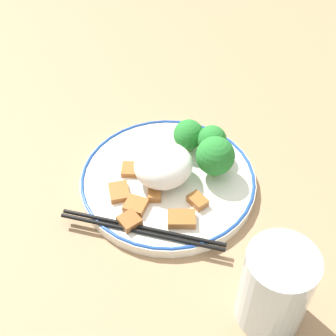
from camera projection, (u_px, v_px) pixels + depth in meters
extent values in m
plane|color=#9E7A56|center=(168.00, 184.00, 0.71)|extent=(3.00, 3.00, 0.00)
cylinder|color=white|center=(168.00, 181.00, 0.70)|extent=(0.26, 0.26, 0.02)
torus|color=#1E479E|center=(168.00, 177.00, 0.69)|extent=(0.26, 0.26, 0.00)
ellipsoid|color=white|center=(164.00, 166.00, 0.67)|extent=(0.08, 0.09, 0.06)
cylinder|color=#72AD4C|center=(214.00, 170.00, 0.69)|extent=(0.01, 0.01, 0.02)
sphere|color=#267A2D|center=(215.00, 156.00, 0.67)|extent=(0.06, 0.06, 0.06)
cylinder|color=#72AD4C|center=(211.00, 152.00, 0.72)|extent=(0.02, 0.02, 0.02)
sphere|color=#267A2D|center=(212.00, 140.00, 0.70)|extent=(0.04, 0.04, 0.04)
cylinder|color=#72AD4C|center=(188.00, 146.00, 0.73)|extent=(0.02, 0.02, 0.01)
sphere|color=#267A2D|center=(189.00, 135.00, 0.72)|extent=(0.05, 0.05, 0.05)
cube|color=brown|center=(129.00, 221.00, 0.63)|extent=(0.03, 0.03, 0.01)
cube|color=#995B28|center=(198.00, 201.00, 0.66)|extent=(0.03, 0.03, 0.01)
cube|color=#995B28|center=(155.00, 191.00, 0.67)|extent=(0.04, 0.03, 0.01)
cube|color=#995B28|center=(182.00, 219.00, 0.63)|extent=(0.04, 0.05, 0.01)
cube|color=#995B28|center=(136.00, 206.00, 0.65)|extent=(0.04, 0.04, 0.01)
cube|color=#995B28|center=(131.00, 169.00, 0.70)|extent=(0.04, 0.04, 0.01)
cube|color=#995B28|center=(155.00, 166.00, 0.71)|extent=(0.03, 0.04, 0.01)
cube|color=#995B28|center=(120.00, 193.00, 0.67)|extent=(0.04, 0.03, 0.01)
cylinder|color=black|center=(141.00, 232.00, 0.62)|extent=(0.15, 0.18, 0.01)
cylinder|color=black|center=(143.00, 228.00, 0.63)|extent=(0.15, 0.18, 0.01)
cylinder|color=silver|center=(275.00, 288.00, 0.52)|extent=(0.08, 0.08, 0.12)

